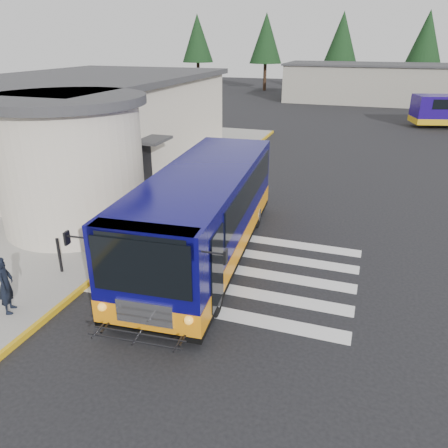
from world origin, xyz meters
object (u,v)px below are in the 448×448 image
(transit_bus, at_px, (204,217))
(bollard, at_px, (59,255))
(pedestrian_b, at_px, (36,211))
(pedestrian_a, at_px, (5,285))

(transit_bus, relative_size, bollard, 9.61)
(pedestrian_b, distance_m, bollard, 3.37)
(pedestrian_a, relative_size, bollard, 1.42)
(pedestrian_a, height_order, bollard, pedestrian_a)
(transit_bus, height_order, bollard, transit_bus)
(pedestrian_b, bearing_deg, transit_bus, 78.83)
(transit_bus, xyz_separation_m, bollard, (-3.67, -2.68, -0.71))
(transit_bus, height_order, pedestrian_b, transit_bus)
(pedestrian_a, distance_m, pedestrian_b, 5.09)
(pedestrian_a, bearing_deg, transit_bus, -63.68)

